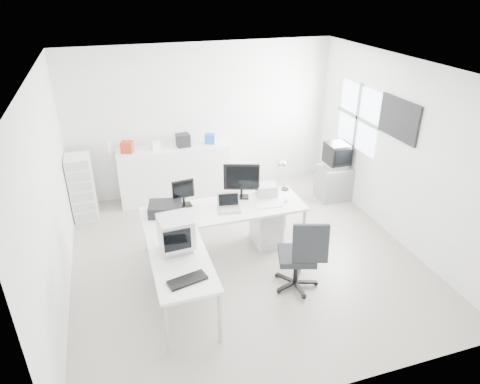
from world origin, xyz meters
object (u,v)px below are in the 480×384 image
object	(u,v)px
lcd_monitor_small	(183,194)
lcd_monitor_large	(242,181)
drawer_pedestal	(266,225)
laser_printer	(266,190)
office_chair	(297,253)
sideboard	(175,173)
side_desk	(183,285)
inkjet_printer	(165,209)
filing_cabinet	(82,187)
laptop	(229,204)
main_desk	(225,230)
crt_monitor	(176,235)
crt_tv	(337,156)
tv_cabinet	(334,182)

from	to	relation	value
lcd_monitor_small	lcd_monitor_large	world-z (taller)	lcd_monitor_large
drawer_pedestal	lcd_monitor_large	distance (m)	0.84
laser_printer	office_chair	world-z (taller)	office_chair
drawer_pedestal	sideboard	distance (m)	2.26
side_desk	inkjet_printer	xyz separation A→B (m)	(0.00, 1.20, 0.46)
lcd_monitor_small	filing_cabinet	world-z (taller)	lcd_monitor_small
laser_printer	sideboard	size ratio (longest dim) A/B	0.15
laptop	office_chair	xyz separation A→B (m)	(0.64, -1.00, -0.32)
filing_cabinet	sideboard	bearing A→B (deg)	9.05
lcd_monitor_large	laptop	distance (m)	0.49
main_desk	crt_monitor	bearing A→B (deg)	-135.00
lcd_monitor_large	filing_cabinet	distance (m)	2.86
sideboard	filing_cabinet	distance (m)	1.66
crt_monitor	office_chair	size ratio (longest dim) A/B	0.39
laptop	laser_printer	distance (m)	0.77
crt_tv	filing_cabinet	size ratio (longest dim) A/B	0.44
crt_monitor	office_chair	distance (m)	1.62
inkjet_printer	office_chair	bearing A→B (deg)	-25.10
laser_printer	tv_cabinet	bearing A→B (deg)	34.36
side_desk	lcd_monitor_large	distance (m)	1.92
office_chair	drawer_pedestal	bearing A→B (deg)	107.52
side_desk	tv_cabinet	world-z (taller)	side_desk
laptop	filing_cabinet	size ratio (longest dim) A/B	0.31
drawer_pedestal	inkjet_printer	bearing A→B (deg)	178.15
tv_cabinet	laser_printer	bearing A→B (deg)	-153.37
laser_printer	office_chair	size ratio (longest dim) A/B	0.28
crt_monitor	sideboard	world-z (taller)	crt_monitor
laser_printer	sideboard	distance (m)	2.15
inkjet_printer	lcd_monitor_large	world-z (taller)	lcd_monitor_large
lcd_monitor_small	sideboard	world-z (taller)	lcd_monitor_small
crt_monitor	tv_cabinet	size ratio (longest dim) A/B	0.65
main_desk	crt_tv	xyz separation A→B (m)	(2.46, 1.07, 0.49)
drawer_pedestal	tv_cabinet	distance (m)	2.03
drawer_pedestal	laptop	xyz separation A→B (m)	(-0.65, -0.15, 0.57)
side_desk	crt_monitor	xyz separation A→B (m)	(0.00, 0.25, 0.58)
side_desk	filing_cabinet	world-z (taller)	filing_cabinet
laser_printer	side_desk	bearing A→B (deg)	-132.74
side_desk	sideboard	size ratio (longest dim) A/B	0.68
inkjet_printer	filing_cabinet	world-z (taller)	filing_cabinet
laser_printer	laptop	bearing A→B (deg)	-147.69
main_desk	office_chair	bearing A→B (deg)	-57.74
drawer_pedestal	crt_monitor	bearing A→B (deg)	-149.86
inkjet_printer	lcd_monitor_small	xyz separation A→B (m)	(0.30, 0.15, 0.12)
office_chair	main_desk	bearing A→B (deg)	140.15
crt_tv	laptop	bearing A→B (deg)	-153.97
office_chair	crt_tv	distance (m)	2.82
tv_cabinet	sideboard	bearing A→B (deg)	162.03
laser_printer	tv_cabinet	xyz separation A→B (m)	(1.71, 0.85, -0.52)
lcd_monitor_large	office_chair	distance (m)	1.48
main_desk	crt_tv	distance (m)	2.73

